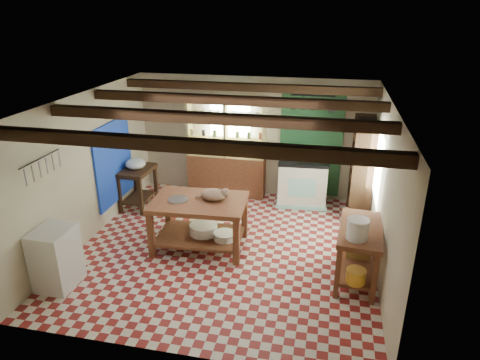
% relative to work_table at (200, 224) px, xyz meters
% --- Properties ---
extents(floor, '(5.00, 5.00, 0.02)m').
position_rel_work_table_xyz_m(floor, '(0.46, 0.02, -0.46)').
color(floor, maroon).
rests_on(floor, ground).
extents(ceiling, '(5.00, 5.00, 0.02)m').
position_rel_work_table_xyz_m(ceiling, '(0.46, 0.02, 2.15)').
color(ceiling, '#404044').
rests_on(ceiling, wall_back).
extents(wall_back, '(5.00, 0.04, 2.60)m').
position_rel_work_table_xyz_m(wall_back, '(0.46, 2.52, 0.85)').
color(wall_back, '#C0B69A').
rests_on(wall_back, floor).
extents(wall_front, '(5.00, 0.04, 2.60)m').
position_rel_work_table_xyz_m(wall_front, '(0.46, -2.48, 0.85)').
color(wall_front, '#C0B69A').
rests_on(wall_front, floor).
extents(wall_left, '(0.04, 5.00, 2.60)m').
position_rel_work_table_xyz_m(wall_left, '(-2.04, 0.02, 0.85)').
color(wall_left, '#C0B69A').
rests_on(wall_left, floor).
extents(wall_right, '(0.04, 5.00, 2.60)m').
position_rel_work_table_xyz_m(wall_right, '(2.96, 0.02, 0.85)').
color(wall_right, '#C0B69A').
rests_on(wall_right, floor).
extents(ceiling_beams, '(5.00, 3.80, 0.15)m').
position_rel_work_table_xyz_m(ceiling_beams, '(0.46, 0.02, 2.03)').
color(ceiling_beams, '#372113').
rests_on(ceiling_beams, ceiling).
extents(blue_wall_patch, '(0.04, 1.40, 1.60)m').
position_rel_work_table_xyz_m(blue_wall_patch, '(-2.01, 0.92, 0.65)').
color(blue_wall_patch, blue).
rests_on(blue_wall_patch, wall_left).
extents(green_wall_patch, '(1.30, 0.04, 2.30)m').
position_rel_work_table_xyz_m(green_wall_patch, '(1.71, 2.49, 0.80)').
color(green_wall_patch, '#1F4F2B').
rests_on(green_wall_patch, wall_back).
extents(window_back, '(0.90, 0.02, 0.80)m').
position_rel_work_table_xyz_m(window_back, '(-0.04, 2.50, 1.25)').
color(window_back, silver).
rests_on(window_back, wall_back).
extents(window_right, '(0.02, 1.30, 1.20)m').
position_rel_work_table_xyz_m(window_right, '(2.94, 1.02, 0.95)').
color(window_right, silver).
rests_on(window_right, wall_right).
extents(utensil_rail, '(0.06, 0.90, 0.28)m').
position_rel_work_table_xyz_m(utensil_rail, '(-1.98, -1.18, 1.33)').
color(utensil_rail, black).
rests_on(utensil_rail, wall_left).
extents(pot_rack, '(0.86, 0.12, 0.36)m').
position_rel_work_table_xyz_m(pot_rack, '(1.71, 2.07, 1.73)').
color(pot_rack, black).
rests_on(pot_rack, ceiling).
extents(shelving_unit, '(1.70, 0.34, 2.20)m').
position_rel_work_table_xyz_m(shelving_unit, '(-0.09, 2.33, 0.65)').
color(shelving_unit, '#D4C07A').
rests_on(shelving_unit, floor).
extents(tall_rack, '(0.40, 0.86, 2.00)m').
position_rel_work_table_xyz_m(tall_rack, '(2.74, 1.82, 0.55)').
color(tall_rack, '#372113').
rests_on(tall_rack, floor).
extents(work_table, '(1.63, 1.13, 0.89)m').
position_rel_work_table_xyz_m(work_table, '(0.00, 0.00, 0.00)').
color(work_table, brown).
rests_on(work_table, floor).
extents(stove, '(1.06, 0.75, 0.99)m').
position_rel_work_table_xyz_m(stove, '(1.59, 2.17, 0.05)').
color(stove, beige).
rests_on(stove, floor).
extents(prep_table, '(0.60, 0.86, 0.86)m').
position_rel_work_table_xyz_m(prep_table, '(-1.74, 1.29, -0.02)').
color(prep_table, '#372113').
rests_on(prep_table, floor).
extents(white_cabinet, '(0.52, 0.63, 0.93)m').
position_rel_work_table_xyz_m(white_cabinet, '(-1.76, -1.52, 0.02)').
color(white_cabinet, silver).
rests_on(white_cabinet, floor).
extents(right_counter, '(0.72, 1.29, 0.89)m').
position_rel_work_table_xyz_m(right_counter, '(2.64, -0.41, -0.00)').
color(right_counter, brown).
rests_on(right_counter, floor).
extents(cat, '(0.50, 0.42, 0.20)m').
position_rel_work_table_xyz_m(cat, '(0.25, 0.06, 0.54)').
color(cat, '#977258').
rests_on(cat, work_table).
extents(steel_tray, '(0.36, 0.36, 0.02)m').
position_rel_work_table_xyz_m(steel_tray, '(-0.35, -0.07, 0.46)').
color(steel_tray, '#A6A6AE').
rests_on(steel_tray, work_table).
extents(basin_large, '(0.51, 0.51, 0.17)m').
position_rel_work_table_xyz_m(basin_large, '(0.05, 0.05, -0.13)').
color(basin_large, silver).
rests_on(basin_large, work_table).
extents(basin_small, '(0.39, 0.39, 0.13)m').
position_rel_work_table_xyz_m(basin_small, '(0.45, -0.08, -0.15)').
color(basin_small, silver).
rests_on(basin_small, work_table).
extents(kettle_left, '(0.20, 0.20, 0.21)m').
position_rel_work_table_xyz_m(kettle_left, '(1.34, 2.15, 0.65)').
color(kettle_left, '#A6A6AE').
rests_on(kettle_left, stove).
extents(kettle_right, '(0.19, 0.19, 0.22)m').
position_rel_work_table_xyz_m(kettle_right, '(1.69, 2.17, 0.65)').
color(kettle_right, black).
rests_on(kettle_right, stove).
extents(enamel_bowl, '(0.42, 0.42, 0.21)m').
position_rel_work_table_xyz_m(enamel_bowl, '(-1.74, 1.29, 0.51)').
color(enamel_bowl, silver).
rests_on(enamel_bowl, prep_table).
extents(white_bucket, '(0.33, 0.33, 0.30)m').
position_rel_work_table_xyz_m(white_bucket, '(2.56, -0.76, 0.60)').
color(white_bucket, silver).
rests_on(white_bucket, right_counter).
extents(wicker_basket, '(0.39, 0.32, 0.25)m').
position_rel_work_table_xyz_m(wicker_basket, '(2.67, -0.12, -0.08)').
color(wicker_basket, olive).
rests_on(wicker_basket, right_counter).
extents(yellow_tub, '(0.31, 0.31, 0.21)m').
position_rel_work_table_xyz_m(yellow_tub, '(2.60, -0.86, -0.11)').
color(yellow_tub, orange).
rests_on(yellow_tub, right_counter).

